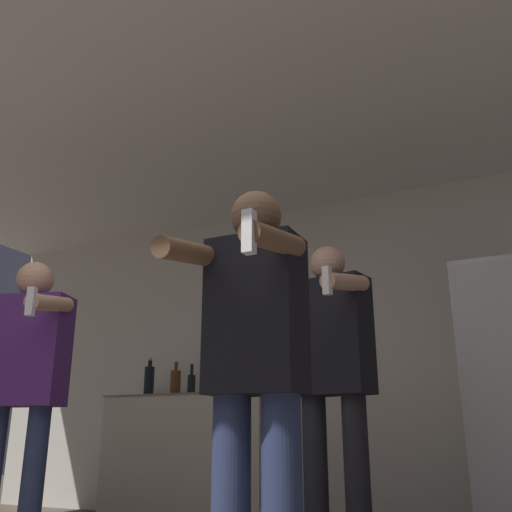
{
  "coord_description": "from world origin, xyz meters",
  "views": [
    {
      "loc": [
        1.35,
        -0.99,
        0.63
      ],
      "look_at": [
        0.46,
        0.87,
        1.29
      ],
      "focal_mm": 40.0,
      "sensor_mm": 36.0,
      "label": 1
    }
  ],
  "objects_px": {
    "bottle_tall_gin": "(175,382)",
    "bottle_green_wine": "(149,380)",
    "bottle_short_whiskey": "(208,378)",
    "bottle_amber_bourbon": "(246,380)",
    "bottle_brown_liquor": "(191,383)",
    "person_spectator_back": "(331,366)",
    "person_woman_foreground": "(255,366)",
    "person_man_side": "(23,371)"
  },
  "relations": [
    {
      "from": "person_man_side",
      "to": "person_woman_foreground",
      "type": "bearing_deg",
      "value": -13.61
    },
    {
      "from": "bottle_tall_gin",
      "to": "person_spectator_back",
      "type": "height_order",
      "value": "person_spectator_back"
    },
    {
      "from": "bottle_brown_liquor",
      "to": "person_man_side",
      "type": "distance_m",
      "value": 1.8
    },
    {
      "from": "person_woman_foreground",
      "to": "person_spectator_back",
      "type": "xyz_separation_m",
      "value": [
        -0.07,
        1.09,
        0.12
      ]
    },
    {
      "from": "bottle_green_wine",
      "to": "person_woman_foreground",
      "type": "bearing_deg",
      "value": -47.05
    },
    {
      "from": "bottle_short_whiskey",
      "to": "person_man_side",
      "type": "bearing_deg",
      "value": -92.72
    },
    {
      "from": "person_man_side",
      "to": "person_spectator_back",
      "type": "relative_size",
      "value": 0.94
    },
    {
      "from": "bottle_green_wine",
      "to": "bottle_short_whiskey",
      "type": "height_order",
      "value": "bottle_green_wine"
    },
    {
      "from": "bottle_tall_gin",
      "to": "bottle_brown_liquor",
      "type": "bearing_deg",
      "value": 0.0
    },
    {
      "from": "bottle_tall_gin",
      "to": "bottle_short_whiskey",
      "type": "xyz_separation_m",
      "value": [
        0.31,
        0.0,
        0.02
      ]
    },
    {
      "from": "bottle_brown_liquor",
      "to": "bottle_green_wine",
      "type": "relative_size",
      "value": 0.82
    },
    {
      "from": "bottle_tall_gin",
      "to": "bottle_amber_bourbon",
      "type": "bearing_deg",
      "value": -0.0
    },
    {
      "from": "bottle_short_whiskey",
      "to": "person_spectator_back",
      "type": "bearing_deg",
      "value": -38.09
    },
    {
      "from": "bottle_tall_gin",
      "to": "bottle_short_whiskey",
      "type": "bearing_deg",
      "value": 0.0
    },
    {
      "from": "bottle_amber_bourbon",
      "to": "person_woman_foreground",
      "type": "distance_m",
      "value": 2.45
    },
    {
      "from": "person_man_side",
      "to": "bottle_brown_liquor",
      "type": "bearing_deg",
      "value": 92.26
    },
    {
      "from": "bottle_tall_gin",
      "to": "bottle_green_wine",
      "type": "relative_size",
      "value": 0.91
    },
    {
      "from": "bottle_tall_gin",
      "to": "bottle_brown_liquor",
      "type": "height_order",
      "value": "bottle_tall_gin"
    },
    {
      "from": "bottle_amber_bourbon",
      "to": "person_spectator_back",
      "type": "xyz_separation_m",
      "value": [
        1.04,
        -1.08,
        -0.06
      ]
    },
    {
      "from": "bottle_tall_gin",
      "to": "person_spectator_back",
      "type": "distance_m",
      "value": 2.0
    },
    {
      "from": "bottle_amber_bourbon",
      "to": "bottle_short_whiskey",
      "type": "bearing_deg",
      "value": 180.0
    },
    {
      "from": "bottle_short_whiskey",
      "to": "person_spectator_back",
      "type": "relative_size",
      "value": 0.19
    },
    {
      "from": "person_woman_foreground",
      "to": "person_spectator_back",
      "type": "bearing_deg",
      "value": 93.76
    },
    {
      "from": "bottle_brown_liquor",
      "to": "bottle_short_whiskey",
      "type": "xyz_separation_m",
      "value": [
        0.16,
        0.0,
        0.04
      ]
    },
    {
      "from": "person_woman_foreground",
      "to": "person_spectator_back",
      "type": "distance_m",
      "value": 1.1
    },
    {
      "from": "bottle_green_wine",
      "to": "person_man_side",
      "type": "bearing_deg",
      "value": -74.83
    },
    {
      "from": "person_man_side",
      "to": "person_spectator_back",
      "type": "height_order",
      "value": "person_spectator_back"
    },
    {
      "from": "bottle_green_wine",
      "to": "bottle_short_whiskey",
      "type": "xyz_separation_m",
      "value": [
        0.57,
        0.0,
        -0.0
      ]
    },
    {
      "from": "bottle_short_whiskey",
      "to": "bottle_amber_bourbon",
      "type": "distance_m",
      "value": 0.34
    },
    {
      "from": "bottle_short_whiskey",
      "to": "person_woman_foreground",
      "type": "height_order",
      "value": "person_woman_foreground"
    },
    {
      "from": "person_man_side",
      "to": "bottle_amber_bourbon",
      "type": "bearing_deg",
      "value": 76.91
    },
    {
      "from": "bottle_short_whiskey",
      "to": "bottle_tall_gin",
      "type": "bearing_deg",
      "value": -180.0
    },
    {
      "from": "bottle_short_whiskey",
      "to": "person_woman_foreground",
      "type": "xyz_separation_m",
      "value": [
        1.45,
        -2.17,
        -0.21
      ]
    },
    {
      "from": "bottle_short_whiskey",
      "to": "bottle_amber_bourbon",
      "type": "bearing_deg",
      "value": -0.0
    },
    {
      "from": "bottle_brown_liquor",
      "to": "person_woman_foreground",
      "type": "bearing_deg",
      "value": -53.54
    },
    {
      "from": "person_man_side",
      "to": "person_spectator_back",
      "type": "bearing_deg",
      "value": 26.28
    },
    {
      "from": "person_man_side",
      "to": "bottle_tall_gin",
      "type": "bearing_deg",
      "value": 97.1
    },
    {
      "from": "person_spectator_back",
      "to": "bottle_short_whiskey",
      "type": "bearing_deg",
      "value": 141.91
    },
    {
      "from": "bottle_tall_gin",
      "to": "person_spectator_back",
      "type": "relative_size",
      "value": 0.18
    },
    {
      "from": "bottle_tall_gin",
      "to": "bottle_brown_liquor",
      "type": "xyz_separation_m",
      "value": [
        0.15,
        0.0,
        -0.01
      ]
    },
    {
      "from": "bottle_short_whiskey",
      "to": "person_spectator_back",
      "type": "height_order",
      "value": "person_spectator_back"
    },
    {
      "from": "bottle_short_whiskey",
      "to": "bottle_green_wine",
      "type": "bearing_deg",
      "value": -180.0
    }
  ]
}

